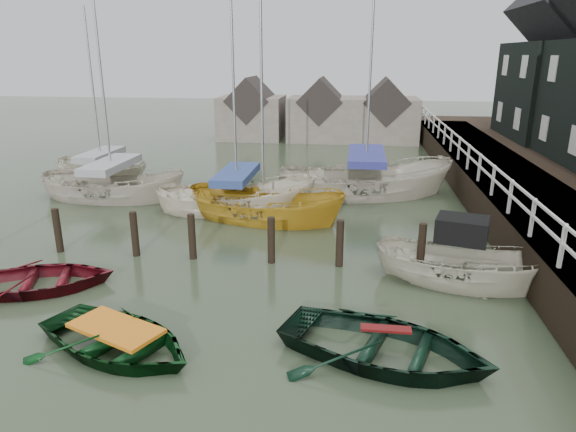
# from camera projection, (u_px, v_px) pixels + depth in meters

# --- Properties ---
(ground) EXTENTS (120.00, 120.00, 0.00)m
(ground) POSITION_uv_depth(u_px,v_px,m) (203.00, 307.00, 12.54)
(ground) COLOR #283320
(ground) RESTS_ON ground
(pier) EXTENTS (3.04, 32.00, 2.70)m
(pier) POSITION_uv_depth(u_px,v_px,m) (503.00, 190.00, 20.59)
(pier) COLOR black
(pier) RESTS_ON ground
(mooring_pilings) EXTENTS (13.72, 0.22, 1.80)m
(mooring_pilings) POSITION_uv_depth(u_px,v_px,m) (195.00, 243.00, 15.36)
(mooring_pilings) COLOR black
(mooring_pilings) RESTS_ON ground
(far_sheds) EXTENTS (14.00, 4.08, 4.39)m
(far_sheds) POSITION_uv_depth(u_px,v_px,m) (319.00, 114.00, 36.45)
(far_sheds) COLOR #665B51
(far_sheds) RESTS_ON ground
(rowboat_red) EXTENTS (4.57, 3.92, 0.80)m
(rowboat_red) POSITION_uv_depth(u_px,v_px,m) (39.00, 289.00, 13.50)
(rowboat_red) COLOR #4E0B13
(rowboat_red) RESTS_ON ground
(rowboat_green) EXTENTS (4.56, 4.01, 0.79)m
(rowboat_green) POSITION_uv_depth(u_px,v_px,m) (118.00, 351.00, 10.69)
(rowboat_green) COLOR black
(rowboat_green) RESTS_ON ground
(rowboat_dkgreen) EXTENTS (5.08, 4.30, 0.89)m
(rowboat_dkgreen) POSITION_uv_depth(u_px,v_px,m) (384.00, 359.00, 10.40)
(rowboat_dkgreen) COLOR black
(rowboat_dkgreen) RESTS_ON ground
(motorboat) EXTENTS (4.82, 2.88, 2.70)m
(motorboat) POSITION_uv_depth(u_px,v_px,m) (458.00, 281.00, 13.75)
(motorboat) COLOR #BBB6A0
(motorboat) RESTS_ON ground
(sailboat_a) EXTENTS (6.48, 2.60, 10.73)m
(sailboat_a) POSITION_uv_depth(u_px,v_px,m) (114.00, 197.00, 21.92)
(sailboat_a) COLOR #BAB09F
(sailboat_a) RESTS_ON ground
(sailboat_b) EXTENTS (6.60, 3.81, 12.39)m
(sailboat_b) POSITION_uv_depth(u_px,v_px,m) (237.00, 208.00, 20.33)
(sailboat_b) COLOR beige
(sailboat_b) RESTS_ON ground
(sailboat_c) EXTENTS (6.67, 3.76, 10.25)m
(sailboat_c) POSITION_uv_depth(u_px,v_px,m) (264.00, 219.00, 19.23)
(sailboat_c) COLOR #B38821
(sailboat_c) RESTS_ON ground
(sailboat_d) EXTENTS (8.09, 4.42, 13.27)m
(sailboat_d) POSITION_uv_depth(u_px,v_px,m) (365.00, 194.00, 22.49)
(sailboat_d) COLOR #BAB19E
(sailboat_d) RESTS_ON ground
(sailboat_e) EXTENTS (6.15, 4.34, 9.05)m
(sailboat_e) POSITION_uv_depth(u_px,v_px,m) (103.00, 181.00, 24.77)
(sailboat_e) COLOR beige
(sailboat_e) RESTS_ON ground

